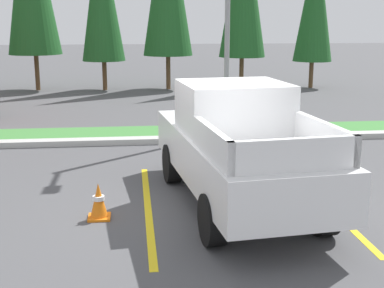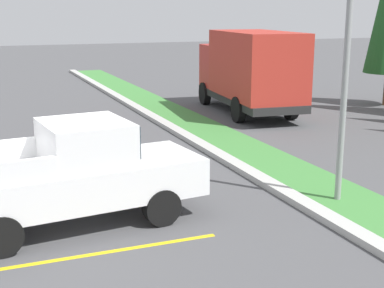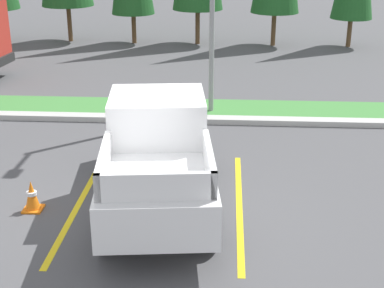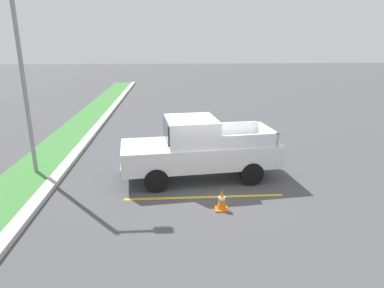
% 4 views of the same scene
% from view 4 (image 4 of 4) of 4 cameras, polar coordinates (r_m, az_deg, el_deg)
% --- Properties ---
extents(ground_plane, '(120.00, 120.00, 0.00)m').
position_cam_4_polar(ground_plane, '(11.30, 2.16, -6.72)').
color(ground_plane, '#4C4C4F').
extents(parking_line_near, '(0.12, 4.80, 0.01)m').
position_cam_4_polar(parking_line_near, '(10.41, 2.04, -8.86)').
color(parking_line_near, yellow).
rests_on(parking_line_near, ground).
extents(parking_line_far, '(0.12, 4.80, 0.01)m').
position_cam_4_polar(parking_line_far, '(13.26, 0.69, -3.03)').
color(parking_line_far, yellow).
rests_on(parking_line_far, ground).
extents(curb_strip, '(56.00, 0.40, 0.15)m').
position_cam_4_polar(curb_strip, '(11.87, -22.77, -6.52)').
color(curb_strip, '#B2B2AD').
rests_on(curb_strip, ground).
extents(grass_median, '(56.00, 1.80, 0.06)m').
position_cam_4_polar(grass_median, '(12.29, -27.63, -6.60)').
color(grass_median, '#42843D').
rests_on(grass_median, ground).
extents(pickup_truck_main, '(2.46, 5.40, 2.10)m').
position_cam_4_polar(pickup_truck_main, '(11.45, 1.07, -0.82)').
color(pickup_truck_main, black).
rests_on(pickup_truck_main, ground).
extents(street_light, '(0.24, 1.49, 6.82)m').
position_cam_4_polar(street_light, '(12.59, -26.09, 12.66)').
color(street_light, gray).
rests_on(street_light, ground).
extents(traffic_cone, '(0.36, 0.36, 0.60)m').
position_cam_4_polar(traffic_cone, '(9.62, 4.99, -9.29)').
color(traffic_cone, orange).
rests_on(traffic_cone, ground).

